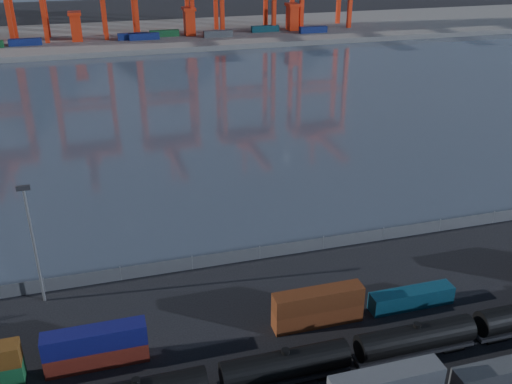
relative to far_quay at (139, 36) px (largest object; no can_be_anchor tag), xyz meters
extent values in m
plane|color=#303946|center=(0.00, -105.00, -0.99)|extent=(700.00, 700.00, 0.00)
cube|color=#514F4C|center=(0.00, 0.00, 0.00)|extent=(700.00, 70.00, 2.00)
cube|color=#47494D|center=(3.93, -213.12, 2.82)|extent=(11.77, 2.39, 2.55)
cube|color=#36393B|center=(18.09, -213.12, 0.27)|extent=(11.77, 2.39, 2.55)
cube|color=maroon|center=(-23.63, -198.26, 0.22)|extent=(11.26, 2.29, 2.44)
cube|color=#101150|center=(-23.63, -198.26, 2.66)|extent=(11.26, 2.29, 2.44)
cube|color=#632C13|center=(2.63, -198.26, 0.22)|extent=(11.26, 2.29, 2.44)
cube|color=#532610|center=(2.63, -198.26, 2.66)|extent=(11.26, 2.29, 2.44)
cube|color=#0D3446|center=(15.57, -198.26, 0.22)|extent=(11.26, 2.29, 2.44)
cylinder|color=black|center=(-19.88, -206.56, 3.18)|extent=(0.86, 0.86, 0.54)
cylinder|color=black|center=(-4.38, -206.56, 1.47)|extent=(13.95, 3.11, 3.11)
cylinder|color=black|center=(-4.38, -206.56, 3.18)|extent=(0.86, 0.86, 0.54)
cube|color=black|center=(-4.38, -206.56, -0.25)|extent=(14.49, 2.15, 0.43)
cube|color=black|center=(0.45, -206.56, -0.68)|extent=(2.68, 1.93, 0.64)
cylinder|color=black|center=(11.12, -206.56, 1.47)|extent=(13.95, 3.11, 3.11)
cylinder|color=black|center=(11.12, -206.56, 3.18)|extent=(0.86, 0.86, 0.54)
cube|color=black|center=(11.12, -206.56, -0.25)|extent=(14.49, 2.15, 0.43)
cube|color=black|center=(6.30, -206.56, -0.68)|extent=(2.68, 1.93, 0.64)
cube|color=black|center=(15.95, -206.56, -0.68)|extent=(2.68, 1.93, 0.64)
cube|color=black|center=(21.80, -206.56, -0.68)|extent=(2.68, 1.93, 0.64)
cube|color=#595B5E|center=(0.00, -182.00, 0.00)|extent=(160.00, 0.06, 2.00)
cylinder|color=slate|center=(-30.00, -182.00, 0.10)|extent=(0.12, 0.12, 2.20)
cylinder|color=slate|center=(-20.00, -182.00, 0.10)|extent=(0.12, 0.12, 2.20)
cylinder|color=slate|center=(-10.00, -182.00, 0.10)|extent=(0.12, 0.12, 2.20)
cylinder|color=slate|center=(0.00, -182.00, 0.10)|extent=(0.12, 0.12, 2.20)
cylinder|color=slate|center=(10.00, -182.00, 0.10)|extent=(0.12, 0.12, 2.20)
cylinder|color=slate|center=(20.00, -182.00, 0.10)|extent=(0.12, 0.12, 2.20)
cylinder|color=slate|center=(30.00, -182.00, 0.10)|extent=(0.12, 0.12, 2.20)
cylinder|color=slate|center=(40.00, -182.00, 0.10)|extent=(0.12, 0.12, 2.20)
cylinder|color=slate|center=(-30.00, -184.00, 7.00)|extent=(0.36, 0.36, 16.00)
cube|color=black|center=(-30.00, -184.00, 15.30)|extent=(1.60, 0.40, 0.60)
cube|color=navy|center=(0.66, -15.32, 2.30)|extent=(12.00, 2.44, 2.60)
cube|color=navy|center=(71.34, -19.07, 2.30)|extent=(12.00, 2.44, 2.60)
cube|color=navy|center=(-3.64, -13.92, 2.30)|extent=(12.00, 2.44, 2.60)
cube|color=#3F4244|center=(30.38, -17.30, 2.30)|extent=(12.00, 2.44, 2.60)
cube|color=navy|center=(-44.16, -14.47, 2.30)|extent=(12.00, 2.44, 2.60)
cube|color=#144C23|center=(9.34, -10.52, 2.30)|extent=(12.00, 2.44, 2.60)
cube|color=#0C3842|center=(52.41, -11.17, 2.30)|extent=(12.00, 2.44, 2.60)
cube|color=red|center=(-25.00, -10.00, 6.00)|extent=(4.00, 6.00, 10.00)
cube|color=red|center=(-25.00, -10.00, 11.50)|extent=(5.00, 7.00, 1.20)
cube|color=red|center=(20.00, -10.00, 6.00)|extent=(4.00, 6.00, 10.00)
cube|color=red|center=(20.00, -10.00, 11.50)|extent=(5.00, 7.00, 1.20)
cube|color=red|center=(65.00, -10.00, 6.00)|extent=(4.00, 6.00, 10.00)
cube|color=red|center=(65.00, -10.00, 11.50)|extent=(5.00, 7.00, 1.20)
camera|label=1|loc=(-20.22, -250.62, 44.01)|focal=40.00mm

